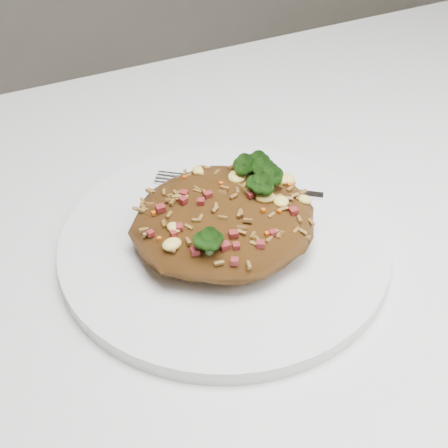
{
  "coord_description": "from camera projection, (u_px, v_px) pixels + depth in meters",
  "views": [
    {
      "loc": [
        -0.18,
        -0.33,
        1.13
      ],
      "look_at": [
        -0.01,
        0.04,
        0.78
      ],
      "focal_mm": 50.0,
      "sensor_mm": 36.0,
      "label": 1
    }
  ],
  "objects": [
    {
      "name": "plate",
      "position": [
        224.0,
        243.0,
        0.55
      ],
      "size": [
        0.29,
        0.29,
        0.01
      ],
      "primitive_type": "cylinder",
      "color": "white",
      "rests_on": "dining_table"
    },
    {
      "name": "dining_table",
      "position": [
        249.0,
        339.0,
        0.59
      ],
      "size": [
        1.2,
        0.8,
        0.75
      ],
      "color": "white",
      "rests_on": "ground"
    },
    {
      "name": "fried_rice",
      "position": [
        225.0,
        212.0,
        0.53
      ],
      "size": [
        0.16,
        0.14,
        0.06
      ],
      "color": "brown",
      "rests_on": "plate"
    },
    {
      "name": "fork",
      "position": [
        246.0,
        187.0,
        0.59
      ],
      "size": [
        0.14,
        0.11,
        0.0
      ],
      "rotation": [
        0.0,
        0.0,
        -0.63
      ],
      "color": "silver",
      "rests_on": "plate"
    }
  ]
}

